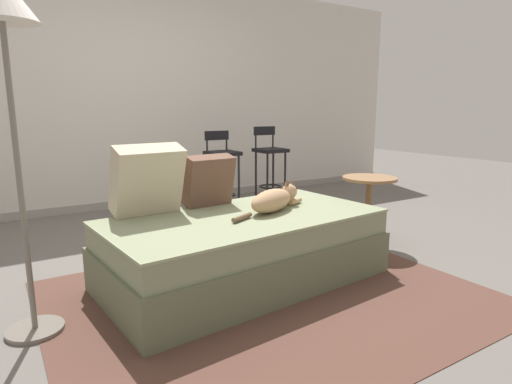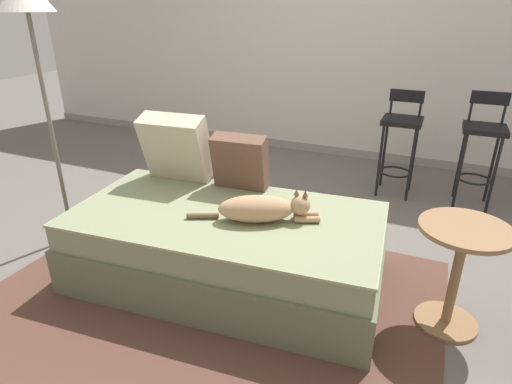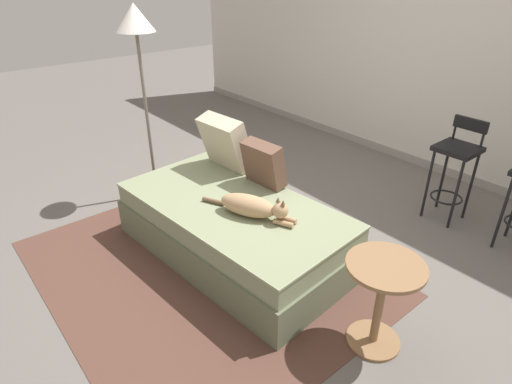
# 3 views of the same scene
# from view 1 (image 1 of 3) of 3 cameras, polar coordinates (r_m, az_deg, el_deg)

# --- Properties ---
(ground_plane) EXTENTS (16.00, 16.00, 0.00)m
(ground_plane) POSITION_cam_1_polar(r_m,az_deg,el_deg) (3.25, -5.12, -9.33)
(ground_plane) COLOR #66605B
(ground_plane) RESTS_ON ground
(wall_back_panel) EXTENTS (8.00, 0.10, 2.60)m
(wall_back_panel) POSITION_cam_1_polar(r_m,az_deg,el_deg) (5.16, -17.06, 12.49)
(wall_back_panel) COLOR silver
(wall_back_panel) RESTS_ON ground
(wall_baseboard_trim) EXTENTS (8.00, 0.02, 0.09)m
(wall_baseboard_trim) POSITION_cam_1_polar(r_m,az_deg,el_deg) (5.22, -16.12, -1.37)
(wall_baseboard_trim) COLOR gray
(wall_baseboard_trim) RESTS_ON ground
(area_rug) EXTENTS (2.51, 2.04, 0.01)m
(area_rug) POSITION_cam_1_polar(r_m,az_deg,el_deg) (2.69, 1.86, -13.71)
(area_rug) COLOR brown
(area_rug) RESTS_ON ground
(couch) EXTENTS (1.88, 1.09, 0.45)m
(couch) POSITION_cam_1_polar(r_m,az_deg,el_deg) (2.84, -1.51, -7.42)
(couch) COLOR #636B50
(couch) RESTS_ON ground
(throw_pillow_corner) EXTENTS (0.46, 0.32, 0.46)m
(throw_pillow_corner) POSITION_cam_1_polar(r_m,az_deg,el_deg) (2.82, -14.27, 1.60)
(throw_pillow_corner) COLOR beige
(throw_pillow_corner) RESTS_ON couch
(throw_pillow_middle) EXTENTS (0.36, 0.22, 0.36)m
(throw_pillow_middle) POSITION_cam_1_polar(r_m,az_deg,el_deg) (3.02, -6.32, 1.56)
(throw_pillow_middle) COLOR brown
(throw_pillow_middle) RESTS_ON couch
(cat) EXTENTS (0.71, 0.35, 0.19)m
(cat) POSITION_cam_1_polar(r_m,az_deg,el_deg) (2.88, 2.40, -1.03)
(cat) COLOR tan
(cat) RESTS_ON couch
(bar_stool_near_window) EXTENTS (0.32, 0.32, 0.89)m
(bar_stool_near_window) POSITION_cam_1_polar(r_m,az_deg,el_deg) (4.66, -4.56, 3.74)
(bar_stool_near_window) COLOR black
(bar_stool_near_window) RESTS_ON ground
(bar_stool_by_doorway) EXTENTS (0.32, 0.32, 0.92)m
(bar_stool_by_doorway) POSITION_cam_1_polar(r_m,az_deg,el_deg) (4.98, 1.83, 4.40)
(bar_stool_by_doorway) COLOR black
(bar_stool_by_doorway) RESTS_ON ground
(side_table) EXTENTS (0.44, 0.44, 0.58)m
(side_table) POSITION_cam_1_polar(r_m,az_deg,el_deg) (3.65, 14.77, -1.22)
(side_table) COLOR olive
(side_table) RESTS_ON ground
(floor_lamp) EXTENTS (0.32, 0.32, 1.73)m
(floor_lamp) POSITION_cam_1_polar(r_m,az_deg,el_deg) (2.35, -30.63, 17.81)
(floor_lamp) COLOR slate
(floor_lamp) RESTS_ON ground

